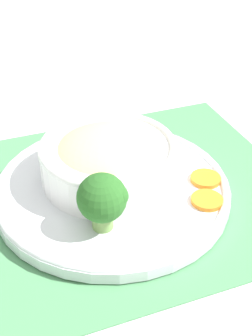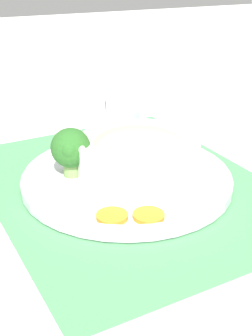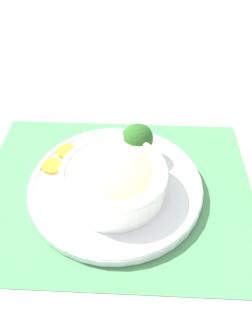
{
  "view_description": "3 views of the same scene",
  "coord_description": "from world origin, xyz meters",
  "views": [
    {
      "loc": [
        0.12,
        0.5,
        0.41
      ],
      "look_at": [
        -0.02,
        0.01,
        0.05
      ],
      "focal_mm": 50.0,
      "sensor_mm": 36.0,
      "label": 1
    },
    {
      "loc": [
        -0.6,
        0.26,
        0.34
      ],
      "look_at": [
        -0.01,
        0.01,
        0.04
      ],
      "focal_mm": 50.0,
      "sensor_mm": 36.0,
      "label": 2
    },
    {
      "loc": [
        0.07,
        -0.4,
        0.47
      ],
      "look_at": [
        0.02,
        0.01,
        0.05
      ],
      "focal_mm": 35.0,
      "sensor_mm": 36.0,
      "label": 3
    }
  ],
  "objects": [
    {
      "name": "plate",
      "position": [
        0.0,
        0.0,
        0.02
      ],
      "size": [
        0.33,
        0.33,
        0.02
      ],
      "color": "silver",
      "rests_on": "placemat"
    },
    {
      "name": "carrot_slice_middle",
      "position": [
        -0.13,
        0.02,
        0.02
      ],
      "size": [
        0.04,
        0.04,
        0.01
      ],
      "color": "orange",
      "rests_on": "plate"
    },
    {
      "name": "broccoli_floret",
      "position": [
        0.03,
        0.08,
        0.06
      ],
      "size": [
        0.06,
        0.06,
        0.08
      ],
      "color": "#759E51",
      "rests_on": "plate"
    },
    {
      "name": "ground_plane",
      "position": [
        0.0,
        0.0,
        0.0
      ],
      "size": [
        4.0,
        4.0,
        0.0
      ],
      "primitive_type": "plane",
      "color": "white"
    },
    {
      "name": "placemat",
      "position": [
        0.0,
        0.0,
        0.0
      ],
      "size": [
        0.55,
        0.45,
        0.0
      ],
      "color": "#4C8C59",
      "rests_on": "ground_plane"
    },
    {
      "name": "carrot_slice_near",
      "position": [
        -0.11,
        0.07,
        0.02
      ],
      "size": [
        0.04,
        0.04,
        0.01
      ],
      "color": "orange",
      "rests_on": "plate"
    },
    {
      "name": "bowl",
      "position": [
        -0.0,
        -0.02,
        0.05
      ],
      "size": [
        0.19,
        0.19,
        0.07
      ],
      "color": "white",
      "rests_on": "plate"
    }
  ]
}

